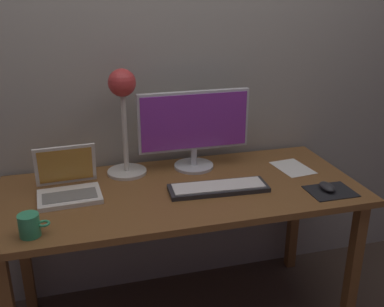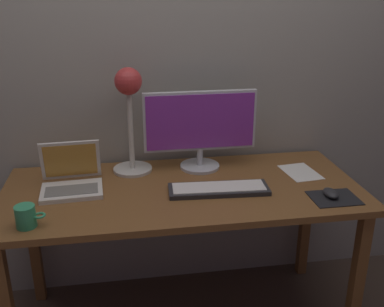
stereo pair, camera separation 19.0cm
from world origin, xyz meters
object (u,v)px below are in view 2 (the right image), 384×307
at_px(mouse, 331,193).
at_px(keyboard_main, 219,189).
at_px(coffee_mug, 26,216).
at_px(monitor, 200,126).
at_px(laptop, 71,176).
at_px(desk_lamp, 129,102).

bearing_deg(mouse, keyboard_main, 164.04).
xyz_separation_m(mouse, coffee_mug, (-1.24, -0.05, 0.02)).
height_order(mouse, coffee_mug, coffee_mug).
xyz_separation_m(monitor, coffee_mug, (-0.74, -0.47, -0.17)).
relative_size(keyboard_main, laptop, 1.62).
bearing_deg(desk_lamp, mouse, -27.39).
distance_m(keyboard_main, laptop, 0.66).
xyz_separation_m(desk_lamp, coffee_mug, (-0.41, -0.48, -0.30)).
distance_m(keyboard_main, mouse, 0.48).
height_order(desk_lamp, mouse, desk_lamp).
bearing_deg(desk_lamp, laptop, -150.12).
distance_m(mouse, coffee_mug, 1.24).
height_order(keyboard_main, mouse, mouse).
xyz_separation_m(laptop, desk_lamp, (0.27, 0.16, 0.28)).
relative_size(keyboard_main, desk_lamp, 0.88).
xyz_separation_m(laptop, mouse, (1.10, -0.27, -0.04)).
bearing_deg(monitor, mouse, -39.90).
relative_size(monitor, desk_lamp, 1.08).
height_order(laptop, coffee_mug, laptop).
xyz_separation_m(keyboard_main, laptop, (-0.64, 0.14, 0.05)).
bearing_deg(monitor, desk_lamp, 177.56).
distance_m(keyboard_main, coffee_mug, 0.80).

